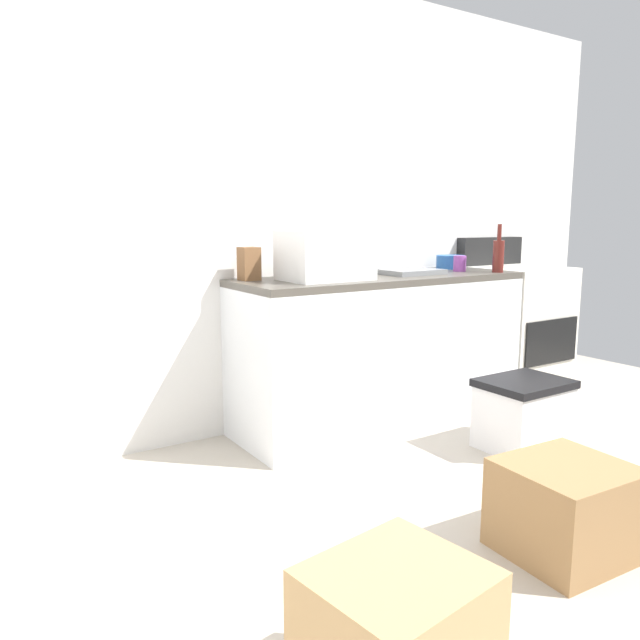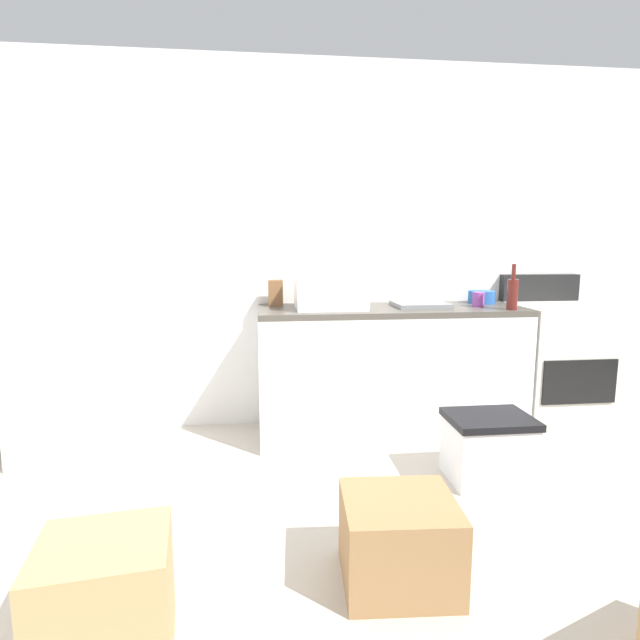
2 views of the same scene
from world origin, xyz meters
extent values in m
plane|color=#B2A899|center=(0.00, 0.00, 0.00)|extent=(6.00, 6.00, 0.00)
cube|color=silver|center=(0.00, 1.55, 1.30)|extent=(5.00, 0.10, 2.60)
cube|color=silver|center=(0.30, 1.20, 0.43)|extent=(1.80, 0.60, 0.86)
cube|color=#4C473F|center=(0.30, 1.20, 0.88)|extent=(1.80, 0.60, 0.04)
cube|color=silver|center=(1.52, 1.20, 0.45)|extent=(0.60, 0.60, 0.90)
cube|color=black|center=(1.52, 0.90, 0.42)|extent=(0.52, 0.02, 0.30)
cube|color=black|center=(1.52, 1.46, 1.00)|extent=(0.60, 0.08, 0.20)
cube|color=white|center=(-0.12, 1.17, 1.04)|extent=(0.46, 0.34, 0.27)
cube|color=slate|center=(0.51, 1.21, 0.92)|extent=(0.36, 0.32, 0.03)
cylinder|color=#591E19|center=(1.06, 0.98, 1.00)|extent=(0.07, 0.07, 0.20)
cylinder|color=#591E19|center=(1.06, 0.98, 1.15)|extent=(0.03, 0.03, 0.10)
cylinder|color=purple|center=(0.91, 1.16, 0.95)|extent=(0.08, 0.08, 0.10)
cube|color=brown|center=(-0.48, 1.37, 0.99)|extent=(0.10, 0.10, 0.18)
cylinder|color=#2659A5|center=(1.02, 1.35, 0.95)|extent=(0.19, 0.19, 0.09)
cube|color=olive|center=(-0.05, -0.34, 0.17)|extent=(0.46, 0.43, 0.34)
cube|color=silver|center=(0.68, 0.44, 0.17)|extent=(0.44, 0.34, 0.34)
cube|color=black|center=(0.68, 0.44, 0.36)|extent=(0.46, 0.36, 0.04)
camera|label=1|loc=(-1.95, -1.61, 1.23)|focal=34.03mm
camera|label=2|loc=(-0.56, -2.11, 1.33)|focal=28.04mm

